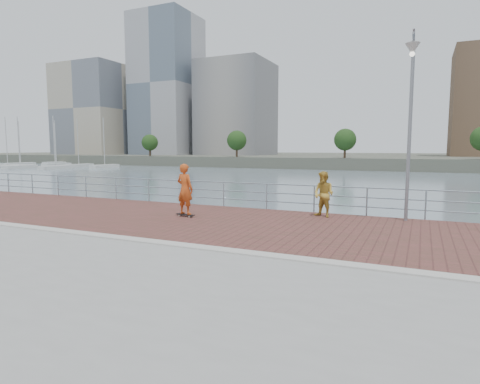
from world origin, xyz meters
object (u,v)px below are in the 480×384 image
at_px(guardrail, 290,195).
at_px(street_lamp, 411,93).
at_px(bystander, 324,194).
at_px(skateboarder, 185,189).

xyz_separation_m(guardrail, street_lamp, (4.50, -0.96, 3.77)).
bearing_deg(bystander, guardrail, 172.72).
bearing_deg(skateboarder, street_lamp, -156.76).
bearing_deg(bystander, street_lamp, 23.65).
relative_size(street_lamp, bystander, 3.64).
relative_size(guardrail, bystander, 22.65).
height_order(street_lamp, skateboarder, street_lamp).
distance_m(street_lamp, skateboarder, 8.65).
bearing_deg(street_lamp, bystander, -179.82).
relative_size(street_lamp, skateboarder, 3.26).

